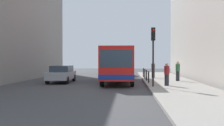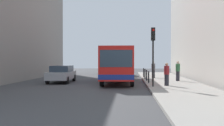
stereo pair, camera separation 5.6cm
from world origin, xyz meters
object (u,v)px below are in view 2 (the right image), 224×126
Objects in this scene: bus at (119,63)px; bollard_near at (149,77)px; pedestrian_far_sidewalk at (153,70)px; car_behind_bus at (124,69)px; bollard_mid at (147,75)px; bollard_far at (145,74)px; pedestrian_near_signal at (167,74)px; car_beside_bus at (62,74)px; pedestrian_mid_sidewalk at (178,71)px; traffic_light at (153,45)px; bollard_farthest at (144,73)px.

bus is 11.61× the size of bollard_near.
bus reaches higher than pedestrian_far_sidewalk.
car_behind_bus is 12.04m from bollard_near.
bollard_mid is 0.57× the size of pedestrian_far_sidewalk.
bollard_far is (2.49, 2.42, -1.10)m from bus.
car_behind_bus is at bearing -15.15° from pedestrian_near_signal.
pedestrian_mid_sidewalk is (10.22, 0.53, 0.23)m from car_beside_bus.
pedestrian_near_signal is at bearing 103.90° from car_behind_bus.
bollard_mid is (0.00, 2.46, 0.00)m from bollard_near.
bollard_near is at bearing 84.75° from pedestrian_far_sidewalk.
bollard_near is at bearing 92.03° from traffic_light.
car_beside_bus reaches higher than bollard_far.
car_behind_bus is at bearing 116.38° from bollard_farthest.
bollard_near is at bearing 166.21° from car_beside_bus.
pedestrian_near_signal is at bearing 33.93° from traffic_light.
bollard_far is at bearing 90.00° from bollard_mid.
traffic_light reaches higher than bollard_near.
pedestrian_mid_sidewalk reaches higher than bollard_mid.
car_behind_bus is 4.65× the size of bollard_far.
pedestrian_mid_sidewalk is (2.62, 5.12, -1.99)m from traffic_light.
bollard_mid is at bearing -90.00° from bollard_farthest.
traffic_light is at bearing -87.97° from bollard_near.
pedestrian_far_sidewalk is (0.92, 6.18, 0.36)m from bollard_near.
car_behind_bus is 7.25m from bollard_far.
car_beside_bus is 10.24m from pedestrian_mid_sidewalk.
car_beside_bus is 4.65× the size of bollard_near.
car_behind_bus is (5.30, 10.06, 0.00)m from car_beside_bus.
car_behind_bus is 2.68× the size of pedestrian_near_signal.
bollard_far is (7.51, 3.16, -0.16)m from car_beside_bus.
pedestrian_near_signal reaches higher than car_beside_bus.
pedestrian_near_signal is (1.04, 0.70, -2.04)m from traffic_light.
bus is 5.06m from pedestrian_far_sidewalk.
bus is at bearing -135.83° from bollard_far.
car_beside_bus reaches higher than bollard_near.
bollard_far is (2.21, -6.91, -0.16)m from car_behind_bus.
traffic_light is 2.49× the size of pedestrian_near_signal.
car_beside_bus is 9.16m from traffic_light.
bollard_mid is at bearing 90.00° from bollard_near.
pedestrian_near_signal reaches higher than bollard_near.
bollard_near and bollard_farthest have the same top height.
pedestrian_near_signal is at bearing -83.16° from bollard_farthest.
bus is at bearing 134.77° from bollard_near.
bollard_far is 1.60m from pedestrian_far_sidewalk.
pedestrian_mid_sidewalk is (4.92, -9.53, 0.23)m from car_behind_bus.
bollard_mid is 4.92m from bollard_farthest.
pedestrian_far_sidewalk reaches higher than bollard_mid.
car_behind_bus is at bearing -118.31° from car_beside_bus.
bus is 5.26m from pedestrian_mid_sidewalk.
pedestrian_mid_sidewalk is at bearing -61.90° from bollard_farthest.
bus is at bearing 50.35° from pedestrian_far_sidewalk.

